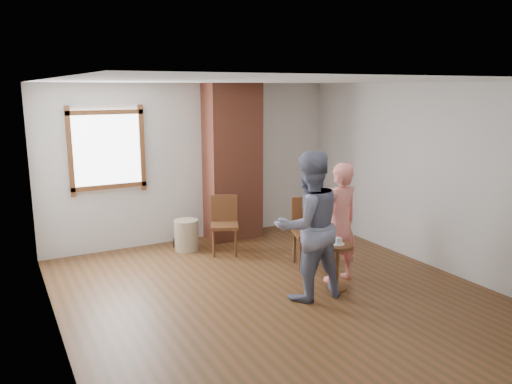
% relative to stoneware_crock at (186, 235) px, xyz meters
% --- Properties ---
extents(ground, '(5.50, 5.50, 0.00)m').
position_rel_stoneware_crock_xyz_m(ground, '(0.36, -2.21, -0.24)').
color(ground, brown).
rests_on(ground, ground).
extents(room_shell, '(5.04, 5.52, 2.62)m').
position_rel_stoneware_crock_xyz_m(room_shell, '(0.30, -1.61, 1.56)').
color(room_shell, silver).
rests_on(room_shell, ground).
extents(brick_chimney, '(0.90, 0.50, 2.60)m').
position_rel_stoneware_crock_xyz_m(brick_chimney, '(0.96, 0.29, 1.06)').
color(brick_chimney, '#A7563B').
rests_on(brick_chimney, ground).
extents(stoneware_crock, '(0.48, 0.48, 0.49)m').
position_rel_stoneware_crock_xyz_m(stoneware_crock, '(0.00, 0.00, 0.00)').
color(stoneware_crock, tan).
rests_on(stoneware_crock, ground).
extents(dark_pot, '(0.17, 0.17, 0.14)m').
position_rel_stoneware_crock_xyz_m(dark_pot, '(-0.08, 0.19, -0.17)').
color(dark_pot, black).
rests_on(dark_pot, ground).
extents(dining_chair_left, '(0.55, 0.55, 0.89)m').
position_rel_stoneware_crock_xyz_m(dining_chair_left, '(0.48, -0.39, 0.26)').
color(dining_chair_left, brown).
rests_on(dining_chair_left, ground).
extents(dining_chair_right, '(0.58, 0.58, 0.98)m').
position_rel_stoneware_crock_xyz_m(dining_chair_right, '(1.33, -1.46, 0.30)').
color(dining_chair_right, brown).
rests_on(dining_chair_right, ground).
extents(side_table, '(0.40, 0.40, 0.60)m').
position_rel_stoneware_crock_xyz_m(side_table, '(1.12, -2.39, 0.16)').
color(side_table, brown).
rests_on(side_table, ground).
extents(cake_plate, '(0.18, 0.18, 0.01)m').
position_rel_stoneware_crock_xyz_m(cake_plate, '(1.12, -2.39, 0.36)').
color(cake_plate, white).
rests_on(cake_plate, side_table).
extents(cake_slice, '(0.08, 0.07, 0.06)m').
position_rel_stoneware_crock_xyz_m(cake_slice, '(1.13, -2.39, 0.39)').
color(cake_slice, silver).
rests_on(cake_slice, cake_plate).
extents(man, '(0.90, 0.71, 1.81)m').
position_rel_stoneware_crock_xyz_m(man, '(0.66, -2.42, 0.66)').
color(man, '#161A3C').
rests_on(man, ground).
extents(person_pink, '(0.61, 0.42, 1.59)m').
position_rel_stoneware_crock_xyz_m(person_pink, '(1.32, -2.16, 0.55)').
color(person_pink, '#F28379').
rests_on(person_pink, ground).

